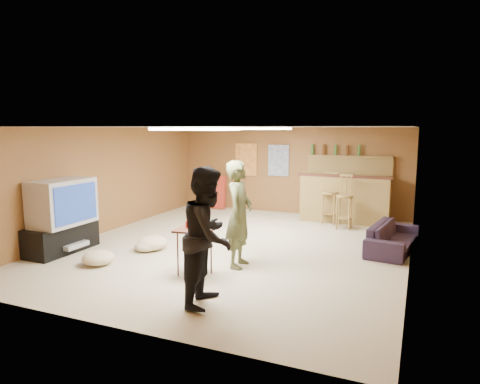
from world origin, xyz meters
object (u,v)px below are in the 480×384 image
at_px(sofa, 393,237).
at_px(bar_counter, 345,199).
at_px(tray_table, 195,252).
at_px(tv_body, 62,202).
at_px(person_olive, 239,214).
at_px(person_black, 208,236).

bearing_deg(sofa, bar_counter, 38.06).
distance_m(sofa, tray_table, 3.66).
height_order(tv_body, person_olive, person_olive).
bearing_deg(person_olive, bar_counter, -19.19).
bearing_deg(bar_counter, person_black, -98.35).
bearing_deg(person_olive, tray_table, 139.57).
relative_size(person_black, sofa, 1.03).
bearing_deg(person_black, tray_table, 30.77).
xyz_separation_m(bar_counter, tray_table, (-1.46, -4.59, -0.20)).
relative_size(tv_body, person_olive, 0.65).
relative_size(bar_counter, person_black, 1.16).
bearing_deg(tray_table, tv_body, 177.02).
height_order(bar_counter, sofa, bar_counter).
bearing_deg(bar_counter, tv_body, -133.00).
distance_m(tv_body, sofa, 5.89).
xyz_separation_m(bar_counter, person_black, (-0.80, -5.43, 0.31)).
relative_size(tv_body, sofa, 0.66).
bearing_deg(tray_table, bar_counter, 72.36).
xyz_separation_m(person_black, tray_table, (-0.66, 0.84, -0.51)).
bearing_deg(sofa, person_black, 157.27).
bearing_deg(tray_table, sofa, 43.31).
relative_size(person_olive, person_black, 0.98).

